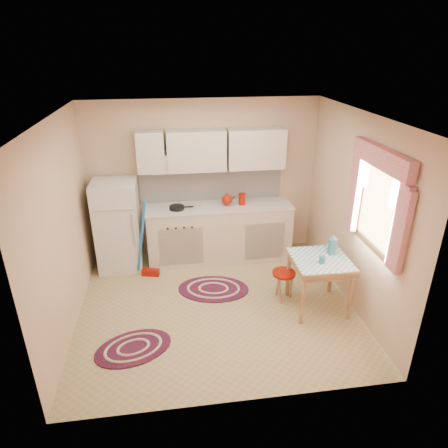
{
  "coord_description": "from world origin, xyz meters",
  "views": [
    {
      "loc": [
        -0.54,
        -4.41,
        3.23
      ],
      "look_at": [
        0.14,
        0.25,
        1.09
      ],
      "focal_mm": 32.0,
      "sensor_mm": 36.0,
      "label": 1
    }
  ],
  "objects": [
    {
      "name": "room_shell",
      "position": [
        0.16,
        0.24,
        1.6
      ],
      "size": [
        3.64,
        3.6,
        2.52
      ],
      "color": "tan",
      "rests_on": "ground"
    },
    {
      "name": "fridge",
      "position": [
        -1.34,
        1.25,
        0.7
      ],
      "size": [
        0.65,
        0.6,
        1.4
      ],
      "primitive_type": "cube",
      "color": "silver",
      "rests_on": "ground"
    },
    {
      "name": "broom",
      "position": [
        -0.9,
        0.9,
        0.6
      ],
      "size": [
        0.3,
        0.18,
        1.2
      ],
      "primitive_type": null,
      "rotation": [
        0.0,
        0.0,
        -0.24
      ],
      "color": "blue",
      "rests_on": "ground"
    },
    {
      "name": "base_cabinets",
      "position": [
        0.21,
        1.3,
        0.44
      ],
      "size": [
        2.25,
        0.6,
        0.88
      ],
      "primitive_type": "cube",
      "color": "beige",
      "rests_on": "ground"
    },
    {
      "name": "countertop",
      "position": [
        0.21,
        1.3,
        0.9
      ],
      "size": [
        2.27,
        0.62,
        0.04
      ],
      "primitive_type": "cube",
      "color": "beige",
      "rests_on": "base_cabinets"
    },
    {
      "name": "frying_pan",
      "position": [
        -0.44,
        1.25,
        0.94
      ],
      "size": [
        0.23,
        0.23,
        0.05
      ],
      "primitive_type": "cylinder",
      "rotation": [
        0.0,
        0.0,
        0.01
      ],
      "color": "black",
      "rests_on": "countertop"
    },
    {
      "name": "red_kettle",
      "position": [
        0.33,
        1.3,
        1.01
      ],
      "size": [
        0.23,
        0.22,
        0.18
      ],
      "primitive_type": null,
      "rotation": [
        0.0,
        0.0,
        0.38
      ],
      "color": "#941105",
      "rests_on": "countertop"
    },
    {
      "name": "red_canister",
      "position": [
        0.57,
        1.3,
        1.0
      ],
      "size": [
        0.12,
        0.12,
        0.16
      ],
      "primitive_type": "cylinder",
      "rotation": [
        0.0,
        0.0,
        0.1
      ],
      "color": "#941105",
      "rests_on": "countertop"
    },
    {
      "name": "table",
      "position": [
        1.32,
        -0.2,
        0.36
      ],
      "size": [
        0.72,
        0.72,
        0.72
      ],
      "primitive_type": "cube",
      "color": "tan",
      "rests_on": "ground"
    },
    {
      "name": "stool",
      "position": [
        0.92,
        0.03,
        0.21
      ],
      "size": [
        0.4,
        0.4,
        0.42
      ],
      "primitive_type": "cylinder",
      "rotation": [
        0.0,
        0.0,
        0.35
      ],
      "color": "#941105",
      "rests_on": "ground"
    },
    {
      "name": "coffee_pot",
      "position": [
        1.5,
        -0.08,
        0.86
      ],
      "size": [
        0.17,
        0.15,
        0.29
      ],
      "primitive_type": null,
      "rotation": [
        0.0,
        0.0,
        0.24
      ],
      "color": "teal",
      "rests_on": "table"
    },
    {
      "name": "mug",
      "position": [
        1.29,
        -0.3,
        0.77
      ],
      "size": [
        0.1,
        0.1,
        0.1
      ],
      "primitive_type": "cylinder",
      "rotation": [
        0.0,
        0.0,
        -0.33
      ],
      "color": "teal",
      "rests_on": "table"
    },
    {
      "name": "rug_center",
      "position": [
        0.0,
        0.39,
        0.01
      ],
      "size": [
        1.12,
        0.85,
        0.02
      ],
      "primitive_type": null,
      "rotation": [
        0.0,
        0.0,
        -0.19
      ],
      "color": "maroon",
      "rests_on": "ground"
    },
    {
      "name": "rug_left",
      "position": [
        -1.06,
        -0.69,
        0.01
      ],
      "size": [
        1.03,
        0.84,
        0.02
      ],
      "primitive_type": null,
      "rotation": [
        0.0,
        0.0,
        0.32
      ],
      "color": "maroon",
      "rests_on": "ground"
    }
  ]
}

